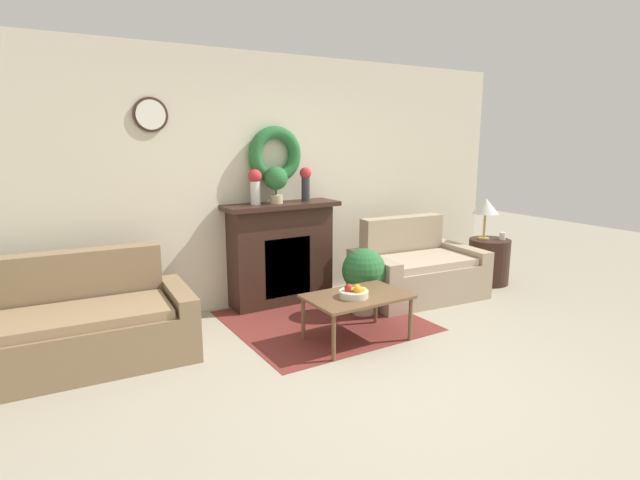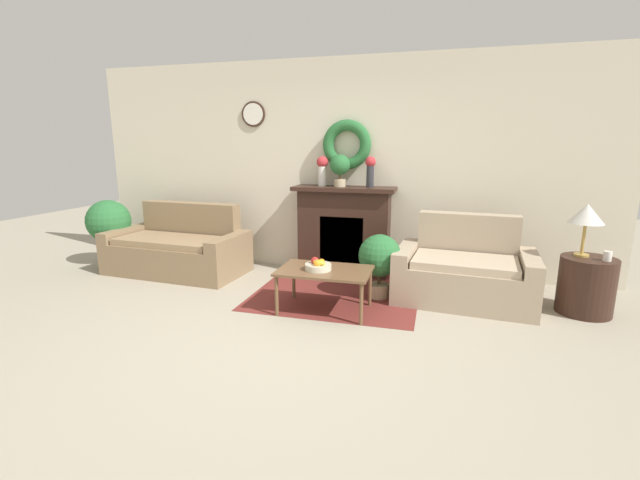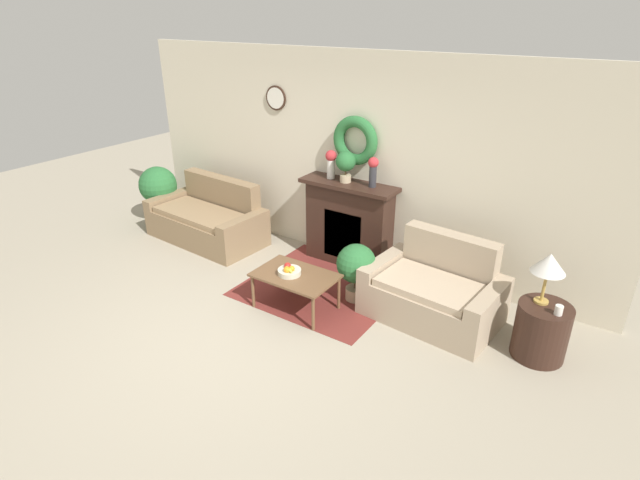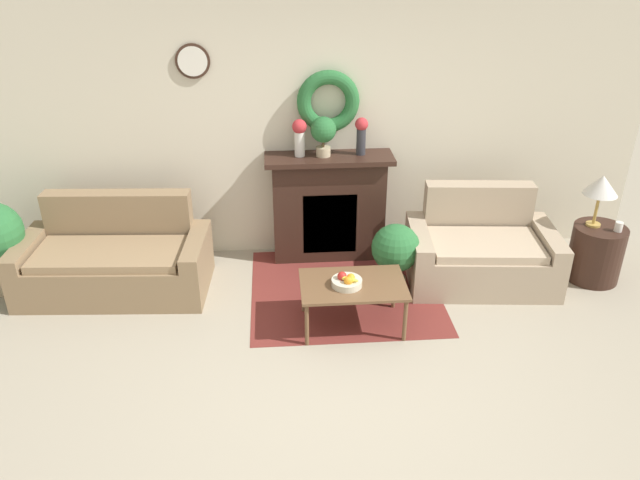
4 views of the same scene
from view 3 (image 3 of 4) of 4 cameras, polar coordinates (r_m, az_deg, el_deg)
ground_plane at (r=5.37m, az=-10.55°, el=-11.14°), size 16.00×16.00×0.00m
floor_rug at (r=6.20m, az=0.42°, el=-5.29°), size 1.80×1.69×0.01m
wall_back at (r=6.51m, az=3.39°, el=9.24°), size 6.80×0.20×2.70m
fireplace at (r=6.55m, az=3.30°, el=1.95°), size 1.28×0.41×1.13m
couch_left at (r=7.52m, az=-12.65°, el=2.27°), size 1.81×0.99×0.88m
loveseat_right at (r=5.63m, az=12.92°, el=-5.80°), size 1.49×1.03×0.89m
coffee_table at (r=5.60m, az=-2.82°, el=-4.33°), size 0.91×0.59×0.43m
fruit_bowl at (r=5.56m, az=-3.56°, el=-3.53°), size 0.26×0.26×0.12m
side_table_by_loveseat at (r=5.36m, az=23.95°, el=-9.50°), size 0.51×0.51×0.57m
table_lamp at (r=5.08m, az=24.71°, el=-2.52°), size 0.32×0.32×0.52m
mug at (r=5.11m, az=25.63°, el=-7.24°), size 0.07×0.07×0.09m
vase_on_mantel_left at (r=6.43m, az=1.26°, el=8.90°), size 0.14×0.14×0.37m
vase_on_mantel_right at (r=6.14m, az=6.08°, el=7.99°), size 0.13×0.13×0.37m
potted_plant_on_mantel at (r=6.29m, az=2.96°, el=8.78°), size 0.25×0.25×0.40m
potted_plant_floor_by_couch at (r=8.25m, az=-18.00°, el=5.70°), size 0.58×0.58×0.91m
potted_plant_floor_by_loveseat at (r=5.74m, az=4.15°, el=-2.97°), size 0.46×0.46×0.70m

